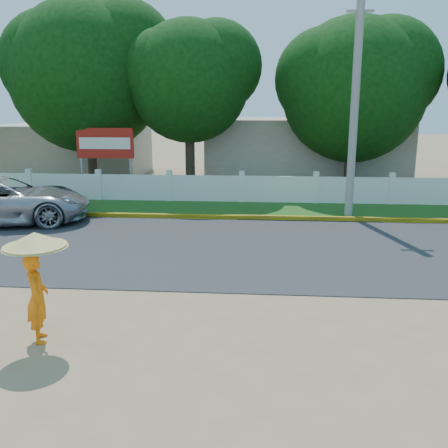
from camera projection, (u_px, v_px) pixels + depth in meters
name	position (u px, v px, depth m)	size (l,w,h in m)	color
ground	(216.00, 313.00, 9.74)	(120.00, 120.00, 0.00)	#9E8460
road	(231.00, 248.00, 14.10)	(60.00, 7.00, 0.02)	#38383A
grass_verge	(240.00, 209.00, 19.19)	(60.00, 3.50, 0.03)	#2D601E
curb	(238.00, 217.00, 17.52)	(40.00, 0.18, 0.16)	yellow
fence	(242.00, 189.00, 20.46)	(40.00, 0.10, 1.10)	silver
building_near	(304.00, 149.00, 26.57)	(10.00, 6.00, 3.20)	#B7AD99
building_far	(74.00, 149.00, 28.59)	(8.00, 5.00, 2.80)	#B7AD99
utility_pole	(355.00, 107.00, 17.13)	(0.28, 0.28, 7.74)	gray
vehicle	(2.00, 201.00, 16.77)	(2.64, 5.73, 1.59)	#A9AAB1
monk_with_parasol	(36.00, 271.00, 8.32)	(1.06, 1.06, 1.93)	orange
billboard	(105.00, 147.00, 21.61)	(2.50, 0.13, 2.95)	gray
tree_row	(251.00, 84.00, 22.52)	(34.44, 7.63, 8.80)	#473828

